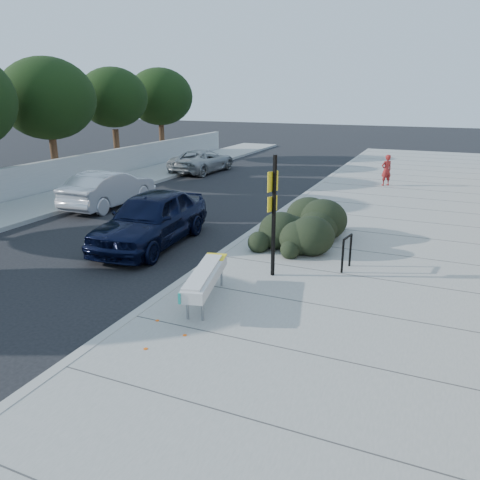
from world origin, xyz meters
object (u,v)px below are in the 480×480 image
Objects in this scene: sign_post at (273,210)px; sedan_navy at (151,218)px; bike_rack at (347,249)px; bench at (205,277)px; wagon_silver at (109,189)px; suv_silver at (203,161)px; pedestrian at (386,170)px.

sedan_navy is (-4.39, 1.29, -0.99)m from sign_post.
bike_rack is 0.18× the size of sedan_navy.
sedan_navy is (-6.00, 0.17, 0.14)m from bike_rack.
bench is at bearing -46.63° from sedan_navy.
suv_silver is at bearing -86.99° from wagon_silver.
sign_post reaches higher than suv_silver.
bench is 0.81× the size of sign_post.
suv_silver is at bearing 139.40° from bike_rack.
sedan_navy reaches higher than bench.
bench is 10.56m from wagon_silver.
wagon_silver is at bearing -0.97° from pedestrian.
wagon_silver is 3.00× the size of pedestrian.
sedan_navy is at bearing 114.89° from suv_silver.
bike_rack is 11.09m from wagon_silver.
wagon_silver is at bearing 136.96° from sedan_navy.
bike_rack is at bearing 159.92° from wagon_silver.
sign_post reaches higher than sedan_navy.
pedestrian is at bearing 61.25° from sedan_navy.
sedan_navy is 1.09× the size of wagon_silver.
sign_post is (0.82, 2.01, 1.11)m from bench.
wagon_silver is 13.00m from pedestrian.
bench is 15.38m from pedestrian.
bike_rack is 0.20× the size of wagon_silver.
bench is 0.54× the size of wagon_silver.
suv_silver is at bearing -45.59° from pedestrian.
pedestrian is (10.48, -0.86, 0.24)m from suv_silver.
bench is 0.51× the size of suv_silver.
bike_rack is 0.60× the size of pedestrian.
wagon_silver is 0.95× the size of suv_silver.
pedestrian is at bearing -140.25° from wagon_silver.
sign_post is 4.68m from sedan_navy.
pedestrian is at bearing 69.37° from bench.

